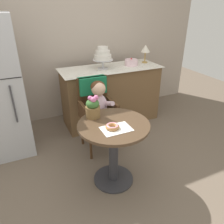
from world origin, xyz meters
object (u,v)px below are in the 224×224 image
Objects in this scene: cafe_table at (114,142)px; donut_front at (112,126)px; wicker_chair at (95,102)px; round_layer_cake at (131,62)px; seated_child at (100,104)px; tiered_cake_stand at (103,55)px; table_lamp at (145,49)px; flower_vase at (93,107)px.

donut_front is at bearing -121.74° from cafe_table.
wicker_chair is 4.67× the size of round_layer_cake.
seated_child is 1.14m from round_layer_cake.
tiered_cake_stand is 1.14× the size of table_lamp.
tiered_cake_stand is (0.42, 1.30, 0.59)m from cafe_table.
cafe_table is 2.53× the size of table_lamp.
seated_child is 2.55× the size of table_lamp.
flower_vase is at bearing 121.29° from cafe_table.
seated_child is 5.42× the size of donut_front.
flower_vase reaches higher than wicker_chair.
seated_child is at bearing 82.50° from cafe_table.
cafe_table is 0.41m from flower_vase.
tiered_cake_stand is at bearing 64.63° from seated_child.
table_lamp is (1.19, 1.36, 0.61)m from cafe_table.
tiered_cake_stand is at bearing 64.15° from wicker_chair.
wicker_chair is at bearing -150.39° from table_lamp.
seated_child is 2.23× the size of tiered_cake_stand.
round_layer_cake is at bearing 41.44° from seated_child.
flower_vase is 0.73× the size of tiered_cake_stand.
donut_front is 1.69m from round_layer_cake.
round_layer_cake reaches higher than flower_vase.
round_layer_cake is (0.83, 0.73, 0.27)m from seated_child.
seated_child is (0.00, -0.16, 0.04)m from wicker_chair.
wicker_chair is 1.37m from table_lamp.
tiered_cake_stand is at bearing 72.02° from cafe_table.
donut_front is at bearing -124.65° from round_layer_cake.
cafe_table is 0.99× the size of seated_child.
wicker_chair is at bearing -121.06° from tiered_cake_stand.
seated_child is 1.43m from table_lamp.
flower_vase is (-0.21, -0.35, 0.15)m from seated_child.
donut_front is at bearing -130.77° from table_lamp.
round_layer_cake reaches higher than wicker_chair.
donut_front is 1.50m from tiered_cake_stand.
tiered_cake_stand is 1.59× the size of round_layer_cake.
round_layer_cake is at bearing -168.87° from table_lamp.
wicker_chair is (0.07, 0.72, 0.13)m from cafe_table.
round_layer_cake reaches higher than donut_front.
table_lamp is at bearing 48.76° from cafe_table.
cafe_table is at bearing -90.69° from wicker_chair.
table_lamp is (1.24, 1.44, 0.37)m from donut_front.
seated_child is at bearing -138.56° from round_layer_cake.
cafe_table is 0.25m from donut_front.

